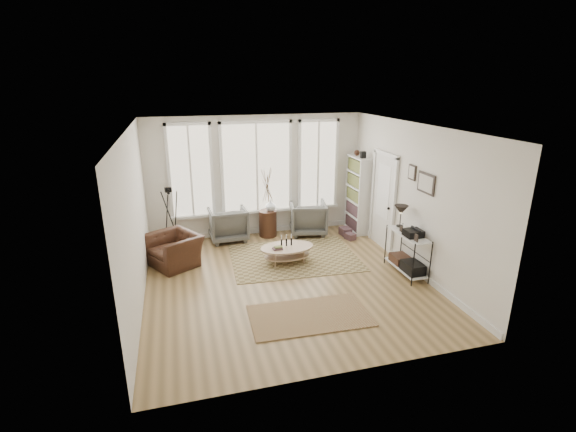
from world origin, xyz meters
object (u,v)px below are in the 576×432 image
object	(u,v)px
bookcase	(358,194)
armchair_left	(228,224)
armchair_right	(308,218)
accent_chair	(174,250)
low_shelf	(407,249)
side_table	(268,202)
coffee_table	(287,250)

from	to	relation	value
bookcase	armchair_left	distance (m)	3.28
bookcase	armchair_left	xyz separation A→B (m)	(-3.22, 0.22, -0.55)
armchair_right	accent_chair	xyz separation A→B (m)	(-3.24, -1.03, -0.08)
low_shelf	side_table	distance (m)	3.53
coffee_table	side_table	distance (m)	1.74
bookcase	coffee_table	bearing A→B (deg)	-147.31
armchair_left	accent_chair	xyz separation A→B (m)	(-1.26, -1.12, -0.08)
coffee_table	armchair_right	world-z (taller)	armchair_right
side_table	accent_chair	xyz separation A→B (m)	(-2.24, -1.12, -0.54)
low_shelf	armchair_right	distance (m)	2.91
low_shelf	accent_chair	xyz separation A→B (m)	(-4.42, 1.63, -0.18)
coffee_table	accent_chair	world-z (taller)	accent_chair
low_shelf	side_table	xyz separation A→B (m)	(-2.19, 2.75, 0.36)
bookcase	accent_chair	xyz separation A→B (m)	(-4.48, -0.89, -0.63)
armchair_left	side_table	xyz separation A→B (m)	(0.98, -0.00, 0.46)
low_shelf	armchair_left	size ratio (longest dim) A/B	1.47
low_shelf	armchair_right	bearing A→B (deg)	114.08
armchair_left	side_table	bearing A→B (deg)	177.00
armchair_right	accent_chair	distance (m)	3.40
coffee_table	armchair_right	bearing A→B (deg)	58.09
side_table	bookcase	bearing A→B (deg)	-5.73
bookcase	armchair_right	xyz separation A→B (m)	(-1.24, 0.13, -0.55)
low_shelf	side_table	bearing A→B (deg)	128.54
coffee_table	accent_chair	bearing A→B (deg)	167.05
armchair_left	accent_chair	bearing A→B (deg)	38.72
bookcase	side_table	xyz separation A→B (m)	(-2.24, 0.22, -0.09)
coffee_table	armchair_left	bearing A→B (deg)	121.75
side_table	accent_chair	bearing A→B (deg)	-153.40
side_table	accent_chair	distance (m)	2.56
side_table	accent_chair	world-z (taller)	side_table
side_table	accent_chair	size ratio (longest dim) A/B	1.79
low_shelf	armchair_right	size ratio (longest dim) A/B	1.46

